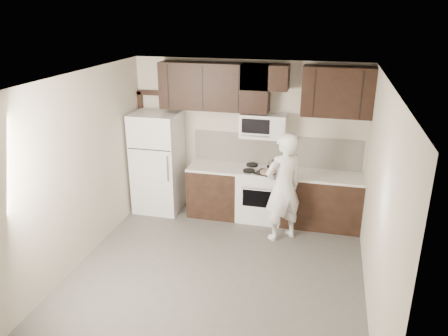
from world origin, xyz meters
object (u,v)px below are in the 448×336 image
at_px(stove, 260,194).
at_px(person, 283,188).
at_px(microwave, 263,126).
at_px(refrigerator, 158,162).

height_order(stove, person, person).
relative_size(microwave, refrigerator, 0.42).
relative_size(stove, refrigerator, 0.52).
xyz_separation_m(microwave, person, (0.45, -0.74, -0.77)).
bearing_deg(person, refrigerator, -53.11).
xyz_separation_m(stove, person, (0.45, -0.62, 0.42)).
bearing_deg(microwave, person, -58.46).
height_order(microwave, person, microwave).
bearing_deg(stove, person, -53.86).
bearing_deg(microwave, stove, -89.90).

